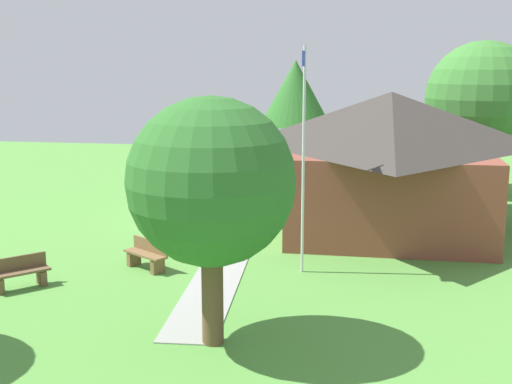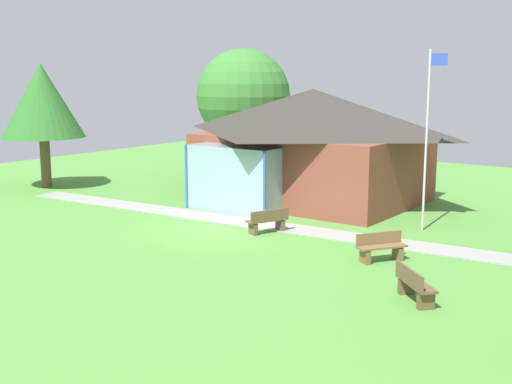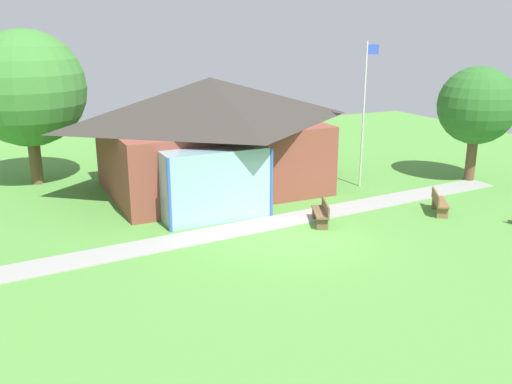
{
  "view_description": "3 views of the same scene",
  "coord_description": "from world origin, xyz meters",
  "px_view_note": "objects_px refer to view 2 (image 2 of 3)",
  "views": [
    {
      "loc": [
        23.53,
        6.0,
        5.79
      ],
      "look_at": [
        0.56,
        1.99,
        1.25
      ],
      "focal_mm": 46.67,
      "sensor_mm": 36.0,
      "label": 1
    },
    {
      "loc": [
        14.12,
        -17.39,
        5.45
      ],
      "look_at": [
        -0.59,
        2.76,
        0.91
      ],
      "focal_mm": 45.98,
      "sensor_mm": 36.0,
      "label": 2
    },
    {
      "loc": [
        -8.72,
        -15.44,
        6.82
      ],
      "look_at": [
        -0.7,
        1.6,
        1.22
      ],
      "focal_mm": 39.17,
      "sensor_mm": 36.0,
      "label": 3
    }
  ],
  "objects_px": {
    "pavilion": "(310,143)",
    "tree_behind_pavilion_left": "(243,96)",
    "bench_rear_near_path": "(268,222)",
    "bench_mid_right": "(381,248)",
    "tree_west_hedge": "(42,101)",
    "flagpole": "(428,133)",
    "bench_lawn_far_right": "(414,285)"
  },
  "relations": [
    {
      "from": "bench_lawn_far_right",
      "to": "tree_west_hedge",
      "type": "xyz_separation_m",
      "value": [
        -20.79,
        4.79,
        3.75
      ]
    },
    {
      "from": "bench_lawn_far_right",
      "to": "tree_behind_pavilion_left",
      "type": "relative_size",
      "value": 0.21
    },
    {
      "from": "pavilion",
      "to": "flagpole",
      "type": "bearing_deg",
      "value": -20.66
    },
    {
      "from": "flagpole",
      "to": "tree_west_hedge",
      "type": "relative_size",
      "value": 1.05
    },
    {
      "from": "flagpole",
      "to": "tree_behind_pavilion_left",
      "type": "distance_m",
      "value": 14.55
    },
    {
      "from": "pavilion",
      "to": "tree_west_hedge",
      "type": "distance_m",
      "value": 12.98
    },
    {
      "from": "pavilion",
      "to": "tree_west_hedge",
      "type": "xyz_separation_m",
      "value": [
        -12.02,
        -4.62,
        1.65
      ]
    },
    {
      "from": "bench_mid_right",
      "to": "tree_west_hedge",
      "type": "relative_size",
      "value": 0.25
    },
    {
      "from": "pavilion",
      "to": "tree_west_hedge",
      "type": "relative_size",
      "value": 1.62
    },
    {
      "from": "tree_behind_pavilion_left",
      "to": "bench_mid_right",
      "type": "bearing_deg",
      "value": -39.33
    },
    {
      "from": "bench_rear_near_path",
      "to": "flagpole",
      "type": "bearing_deg",
      "value": -26.69
    },
    {
      "from": "bench_mid_right",
      "to": "bench_rear_near_path",
      "type": "bearing_deg",
      "value": -66.83
    },
    {
      "from": "bench_mid_right",
      "to": "bench_lawn_far_right",
      "type": "xyz_separation_m",
      "value": [
        2.16,
        -2.71,
        0.0
      ]
    },
    {
      "from": "pavilion",
      "to": "tree_behind_pavilion_left",
      "type": "height_order",
      "value": "tree_behind_pavilion_left"
    },
    {
      "from": "bench_rear_near_path",
      "to": "tree_west_hedge",
      "type": "relative_size",
      "value": 0.26
    },
    {
      "from": "pavilion",
      "to": "tree_behind_pavilion_left",
      "type": "distance_m",
      "value": 8.23
    },
    {
      "from": "flagpole",
      "to": "bench_rear_near_path",
      "type": "relative_size",
      "value": 4.03
    },
    {
      "from": "pavilion",
      "to": "bench_mid_right",
      "type": "height_order",
      "value": "pavilion"
    },
    {
      "from": "pavilion",
      "to": "flagpole",
      "type": "height_order",
      "value": "flagpole"
    },
    {
      "from": "bench_mid_right",
      "to": "bench_rear_near_path",
      "type": "height_order",
      "value": "same"
    },
    {
      "from": "flagpole",
      "to": "bench_lawn_far_right",
      "type": "xyz_separation_m",
      "value": [
        2.63,
        -7.09,
        -3.02
      ]
    },
    {
      "from": "bench_mid_right",
      "to": "pavilion",
      "type": "bearing_deg",
      "value": -101.9
    },
    {
      "from": "pavilion",
      "to": "bench_lawn_far_right",
      "type": "bearing_deg",
      "value": -47.02
    },
    {
      "from": "flagpole",
      "to": "pavilion",
      "type": "bearing_deg",
      "value": 159.34
    },
    {
      "from": "bench_lawn_far_right",
      "to": "bench_rear_near_path",
      "type": "xyz_separation_m",
      "value": [
        -6.83,
        3.56,
        0.0
      ]
    },
    {
      "from": "tree_west_hedge",
      "to": "bench_mid_right",
      "type": "bearing_deg",
      "value": -6.38
    },
    {
      "from": "bench_lawn_far_right",
      "to": "bench_mid_right",
      "type": "bearing_deg",
      "value": 171.52
    },
    {
      "from": "pavilion",
      "to": "tree_behind_pavilion_left",
      "type": "bearing_deg",
      "value": 147.79
    },
    {
      "from": "tree_behind_pavilion_left",
      "to": "tree_west_hedge",
      "type": "distance_m",
      "value": 10.32
    },
    {
      "from": "pavilion",
      "to": "bench_lawn_far_right",
      "type": "xyz_separation_m",
      "value": [
        8.77,
        -9.41,
        -2.09
      ]
    },
    {
      "from": "bench_mid_right",
      "to": "bench_rear_near_path",
      "type": "relative_size",
      "value": 0.96
    },
    {
      "from": "pavilion",
      "to": "bench_rear_near_path",
      "type": "bearing_deg",
      "value": -71.71
    }
  ]
}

